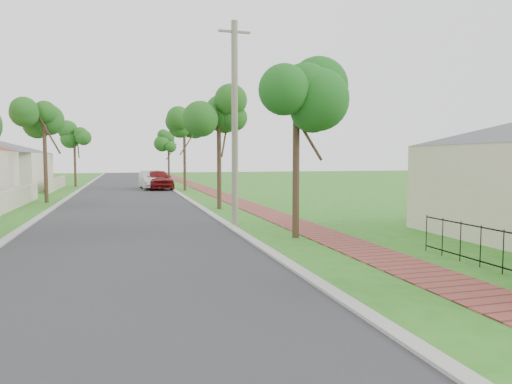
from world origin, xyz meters
name	(u,v)px	position (x,y,z in m)	size (l,w,h in m)	color
ground	(323,315)	(0.00, 0.00, 0.00)	(160.00, 160.00, 0.00)	#2A6F1A
road	(127,204)	(-3.00, 20.00, 0.00)	(7.00, 120.00, 0.02)	#28282B
kerb_right	(192,202)	(0.65, 20.00, 0.00)	(0.30, 120.00, 0.10)	#9E9E99
kerb_left	(58,206)	(-6.65, 20.00, 0.00)	(0.30, 120.00, 0.10)	#9E9E99
sidewalk	(235,201)	(3.25, 20.00, 0.00)	(1.50, 120.00, 0.03)	brown
street_trees	(127,130)	(-2.87, 26.84, 4.54)	(10.70, 37.65, 5.89)	#382619
parked_car_red	(158,180)	(-0.51, 31.84, 0.83)	(1.95, 4.84, 1.65)	maroon
parked_car_white	(151,180)	(-1.00, 32.32, 0.77)	(1.63, 4.67, 1.54)	silver
near_tree	(296,101)	(2.20, 7.00, 4.38)	(2.14, 2.14, 5.50)	#382619
utility_pole	(235,123)	(0.90, 10.00, 3.86)	(1.20, 0.24, 7.60)	gray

